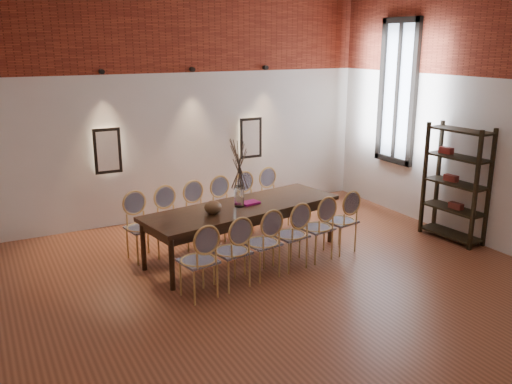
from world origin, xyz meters
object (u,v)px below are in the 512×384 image
chair_near_d (290,235)px  chair_far_a (142,228)px  chair_near_b (232,251)px  chair_near_f (340,221)px  dining_table (243,231)px  book (250,203)px  chair_far_e (252,203)px  chair_far_c (201,215)px  vase (239,196)px  bowl (213,207)px  chair_far_b (172,221)px  shelving_rack (456,183)px  chair_near_a (198,261)px  chair_near_c (262,243)px  chair_far_f (275,198)px  chair_near_e (316,228)px  chair_far_d (227,209)px

chair_near_d → chair_far_a: bearing=134.3°
chair_near_b → chair_near_f: bearing=-0.0°
dining_table → chair_far_a: bearing=148.4°
chair_near_d → book: bearing=98.2°
chair_far_e → book: size_ratio=3.62×
chair_far_c → vase: bearing=103.6°
chair_near_b → bowl: 0.81m
dining_table → chair_near_d: size_ratio=3.11×
vase → chair_near_f: bearing=-20.5°
chair_far_a → bowl: chair_far_a is taller
chair_near_f → chair_far_b: same height
book → shelving_rack: 3.21m
chair_far_b → bowl: chair_far_b is taller
vase → book: (0.19, 0.05, -0.14)m
chair_far_a → vase: bearing=147.0°
chair_near_d → chair_far_c: bearing=108.0°
dining_table → chair_far_b: size_ratio=3.11×
chair_near_b → shelving_rack: bearing=-10.7°
chair_far_b → book: chair_far_b is taller
vase → chair_near_a: bearing=-137.2°
chair_near_c → shelving_rack: bearing=-12.3°
chair_near_a → chair_near_c: bearing=0.0°
chair_far_b → shelving_rack: shelving_rack is taller
chair_far_e → vase: size_ratio=3.13×
chair_far_f → dining_table: bearing=31.6°
chair_near_e → chair_far_c: (-1.22, 1.31, 0.00)m
vase → chair_far_b: bearing=141.6°
shelving_rack → chair_near_f: bearing=163.8°
chair_near_d → chair_near_f: size_ratio=1.00×
chair_near_e → chair_far_a: 2.46m
book → shelving_rack: shelving_rack is taller
chair_near_e → chair_far_e: size_ratio=1.00×
chair_near_d → chair_far_d: (-0.26, 1.48, 0.00)m
chair_near_d → chair_far_b: 1.79m
chair_near_b → chair_near_e: same height
shelving_rack → chair_far_c: bearing=151.2°
dining_table → chair_near_c: bearing=-108.0°
chair_near_a → chair_near_b: same height
chair_near_e → chair_far_f: 1.58m
dining_table → chair_far_f: (1.07, 0.95, 0.09)m
chair_far_c → chair_far_d: same height
vase → shelving_rack: 3.38m
chair_near_c → book: chair_near_c is taller
chair_near_d → chair_far_b: (-1.22, 1.31, 0.00)m
chair_far_c → chair_far_e: same height
chair_far_b → chair_far_e: same height
chair_far_a → vase: size_ratio=3.13×
chair_far_c → book: bearing=117.2°
chair_near_e → chair_near_f: 0.49m
chair_near_b → chair_far_f: bearing=37.6°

